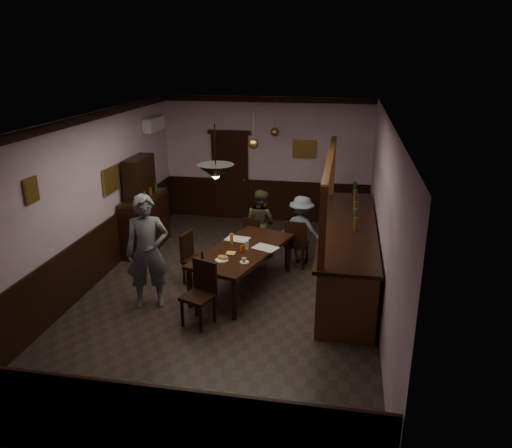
% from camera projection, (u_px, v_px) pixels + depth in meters
% --- Properties ---
extents(room, '(5.01, 8.01, 3.01)m').
position_uv_depth(room, '(229.00, 210.00, 8.29)').
color(room, '#2D2621').
rests_on(room, ground).
extents(dining_table, '(1.62, 2.40, 0.75)m').
position_uv_depth(dining_table, '(243.00, 252.00, 8.67)').
color(dining_table, black).
rests_on(dining_table, ground).
extents(chair_far_left, '(0.49, 0.49, 0.88)m').
position_uv_depth(chair_far_left, '(254.00, 236.00, 10.01)').
color(chair_far_left, black).
rests_on(chair_far_left, ground).
extents(chair_far_right, '(0.47, 0.47, 0.96)m').
position_uv_depth(chair_far_right, '(296.00, 242.00, 9.58)').
color(chair_far_right, black).
rests_on(chair_far_right, ground).
extents(chair_near, '(0.56, 0.56, 1.00)m').
position_uv_depth(chair_near, '(201.00, 290.00, 7.61)').
color(chair_near, black).
rests_on(chair_near, ground).
extents(chair_side, '(0.49, 0.49, 0.94)m').
position_uv_depth(chair_side, '(192.00, 256.00, 8.97)').
color(chair_side, black).
rests_on(chair_side, ground).
extents(person_standing, '(0.81, 0.67, 1.89)m').
position_uv_depth(person_standing, '(148.00, 252.00, 8.00)').
color(person_standing, slate).
rests_on(person_standing, ground).
extents(person_seated_left, '(0.84, 0.80, 1.37)m').
position_uv_depth(person_seated_left, '(260.00, 222.00, 10.16)').
color(person_seated_left, '#414027').
rests_on(person_seated_left, ground).
extents(person_seated_right, '(1.00, 0.77, 1.36)m').
position_uv_depth(person_seated_right, '(301.00, 230.00, 9.77)').
color(person_seated_right, slate).
rests_on(person_seated_right, ground).
extents(newspaper_left, '(0.46, 0.37, 0.01)m').
position_uv_depth(newspaper_left, '(237.00, 239.00, 9.09)').
color(newspaper_left, silver).
rests_on(newspaper_left, dining_table).
extents(newspaper_right, '(0.50, 0.44, 0.01)m').
position_uv_depth(newspaper_right, '(266.00, 248.00, 8.68)').
color(newspaper_right, silver).
rests_on(newspaper_right, dining_table).
extents(napkin, '(0.19, 0.19, 0.00)m').
position_uv_depth(napkin, '(231.00, 253.00, 8.47)').
color(napkin, '#DFB452').
rests_on(napkin, dining_table).
extents(saucer, '(0.15, 0.15, 0.01)m').
position_uv_depth(saucer, '(244.00, 262.00, 8.09)').
color(saucer, white).
rests_on(saucer, dining_table).
extents(coffee_cup, '(0.10, 0.10, 0.07)m').
position_uv_depth(coffee_cup, '(244.00, 260.00, 8.06)').
color(coffee_cup, white).
rests_on(coffee_cup, saucer).
extents(pastry_plate, '(0.22, 0.22, 0.01)m').
position_uv_depth(pastry_plate, '(222.00, 260.00, 8.17)').
color(pastry_plate, white).
rests_on(pastry_plate, dining_table).
extents(pastry_ring_a, '(0.13, 0.13, 0.04)m').
position_uv_depth(pastry_ring_a, '(221.00, 257.00, 8.22)').
color(pastry_ring_a, '#C68C47').
rests_on(pastry_ring_a, pastry_plate).
extents(pastry_ring_b, '(0.13, 0.13, 0.04)m').
position_uv_depth(pastry_ring_b, '(224.00, 258.00, 8.20)').
color(pastry_ring_b, '#C68C47').
rests_on(pastry_ring_b, pastry_plate).
extents(soda_can, '(0.07, 0.07, 0.12)m').
position_uv_depth(soda_can, '(242.00, 249.00, 8.49)').
color(soda_can, '#DA5E12').
rests_on(soda_can, dining_table).
extents(beer_glass, '(0.06, 0.06, 0.20)m').
position_uv_depth(beer_glass, '(232.00, 239.00, 8.82)').
color(beer_glass, '#BF721E').
rests_on(beer_glass, dining_table).
extents(water_glass, '(0.06, 0.06, 0.15)m').
position_uv_depth(water_glass, '(247.00, 245.00, 8.61)').
color(water_glass, silver).
rests_on(water_glass, dining_table).
extents(pepper_mill, '(0.04, 0.04, 0.14)m').
position_uv_depth(pepper_mill, '(202.00, 256.00, 8.18)').
color(pepper_mill, black).
rests_on(pepper_mill, dining_table).
extents(sideboard, '(0.53, 1.49, 1.97)m').
position_uv_depth(sideboard, '(144.00, 213.00, 10.40)').
color(sideboard, black).
rests_on(sideboard, ground).
extents(bar_counter, '(0.97, 4.16, 2.34)m').
position_uv_depth(bar_counter, '(347.00, 252.00, 8.92)').
color(bar_counter, '#523116').
rests_on(bar_counter, ground).
extents(door_back, '(0.90, 0.06, 2.10)m').
position_uv_depth(door_back, '(230.00, 177.00, 12.26)').
color(door_back, black).
rests_on(door_back, ground).
extents(ac_unit, '(0.20, 0.85, 0.30)m').
position_uv_depth(ac_unit, '(154.00, 124.00, 11.07)').
color(ac_unit, white).
rests_on(ac_unit, ground).
extents(picture_left_small, '(0.04, 0.28, 0.36)m').
position_uv_depth(picture_left_small, '(31.00, 190.00, 7.01)').
color(picture_left_small, olive).
rests_on(picture_left_small, ground).
extents(picture_left_large, '(0.04, 0.62, 0.48)m').
position_uv_depth(picture_left_large, '(111.00, 180.00, 9.38)').
color(picture_left_large, olive).
rests_on(picture_left_large, ground).
extents(picture_back, '(0.55, 0.04, 0.42)m').
position_uv_depth(picture_back, '(304.00, 149.00, 11.72)').
color(picture_back, olive).
rests_on(picture_back, ground).
extents(pendant_iron, '(0.56, 0.56, 0.82)m').
position_uv_depth(pendant_iron, '(216.00, 172.00, 7.47)').
color(pendant_iron, black).
rests_on(pendant_iron, ground).
extents(pendant_brass_mid, '(0.20, 0.20, 0.81)m').
position_uv_depth(pendant_brass_mid, '(254.00, 144.00, 9.62)').
color(pendant_brass_mid, '#BF8C3F').
rests_on(pendant_brass_mid, ground).
extents(pendant_brass_far, '(0.20, 0.20, 0.81)m').
position_uv_depth(pendant_brass_far, '(275.00, 132.00, 10.97)').
color(pendant_brass_far, '#BF8C3F').
rests_on(pendant_brass_far, ground).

